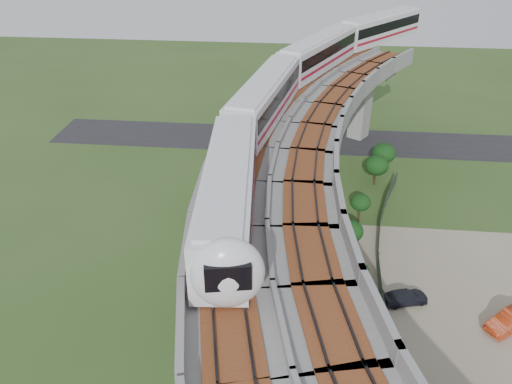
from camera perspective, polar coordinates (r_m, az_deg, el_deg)
ground at (r=39.13m, az=1.45°, el=-12.21°), size 160.00×160.00×0.00m
dirt_lot at (r=39.52m, az=22.60°, el=-14.60°), size 18.00×26.00×0.04m
asphalt_road at (r=64.48m, az=3.52°, el=6.05°), size 60.00×8.00×0.03m
viaduct at (r=33.69m, az=8.18°, el=-1.11°), size 19.58×73.98×11.40m
metro_train at (r=47.74m, az=6.64°, el=12.89°), size 21.12×58.78×3.64m
fence at (r=39.37m, az=16.08°, el=-11.89°), size 3.87×38.73×1.50m
tree_0 at (r=57.15m, az=14.41°, el=4.32°), size 2.60×2.60×3.42m
tree_1 at (r=54.20m, az=13.63°, el=2.99°), size 2.50×2.50×3.40m
tree_2 at (r=47.53m, az=11.87°, el=-1.17°), size 1.91×1.91×2.96m
tree_3 at (r=43.07m, az=10.73°, el=-4.43°), size 2.21×2.21×3.23m
tree_4 at (r=37.80m, az=10.68°, el=-9.28°), size 2.97×2.97×3.94m
tree_5 at (r=36.08m, az=12.53°, el=-13.32°), size 2.01×2.01×2.83m
tree_6 at (r=32.94m, az=13.10°, el=-18.43°), size 2.41×2.41×3.12m
car_red at (r=40.77m, az=27.07°, el=-12.94°), size 4.08×3.43×1.32m
car_dark at (r=40.14m, az=16.66°, el=-11.42°), size 3.82×2.38×1.03m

